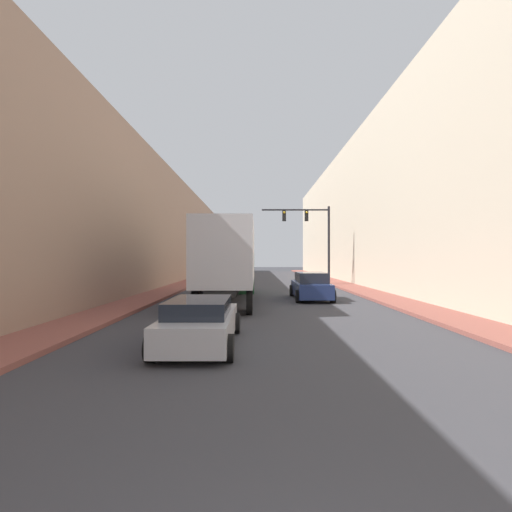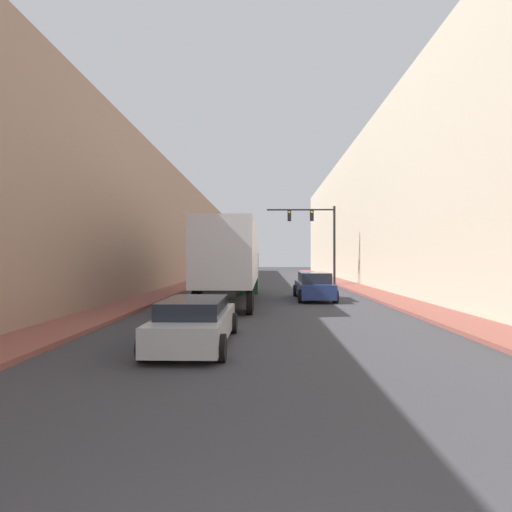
% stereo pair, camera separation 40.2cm
% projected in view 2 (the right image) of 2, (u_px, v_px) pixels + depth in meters
% --- Properties ---
extents(sidewalk_right, '(2.08, 80.00, 0.15)m').
position_uv_depth(sidewalk_right, '(355.00, 287.00, 31.28)').
color(sidewalk_right, brown).
rests_on(sidewalk_right, ground).
extents(sidewalk_left, '(2.08, 80.00, 0.15)m').
position_uv_depth(sidewalk_left, '(183.00, 287.00, 31.62)').
color(sidewalk_left, brown).
rests_on(sidewalk_left, ground).
extents(building_right, '(6.00, 80.00, 13.02)m').
position_uv_depth(building_right, '(407.00, 205.00, 31.21)').
color(building_right, beige).
rests_on(building_right, ground).
extents(building_left, '(6.00, 80.00, 10.01)m').
position_uv_depth(building_left, '(132.00, 225.00, 31.74)').
color(building_left, '#997A66').
rests_on(building_left, ground).
extents(semi_truck, '(2.58, 13.02, 4.09)m').
position_uv_depth(semi_truck, '(233.00, 259.00, 21.80)').
color(semi_truck, silver).
rests_on(semi_truck, ground).
extents(sedan_car, '(2.00, 4.75, 1.28)m').
position_uv_depth(sedan_car, '(196.00, 322.00, 10.82)').
color(sedan_car, '#B7B7BC').
rests_on(sedan_car, ground).
extents(suv_car, '(2.06, 4.96, 1.54)m').
position_uv_depth(suv_car, '(314.00, 286.00, 22.63)').
color(suv_car, navy).
rests_on(suv_car, ground).
extents(traffic_signal_gantry, '(5.79, 0.35, 6.74)m').
position_uv_depth(traffic_signal_gantry, '(319.00, 231.00, 33.69)').
color(traffic_signal_gantry, black).
rests_on(traffic_signal_gantry, ground).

